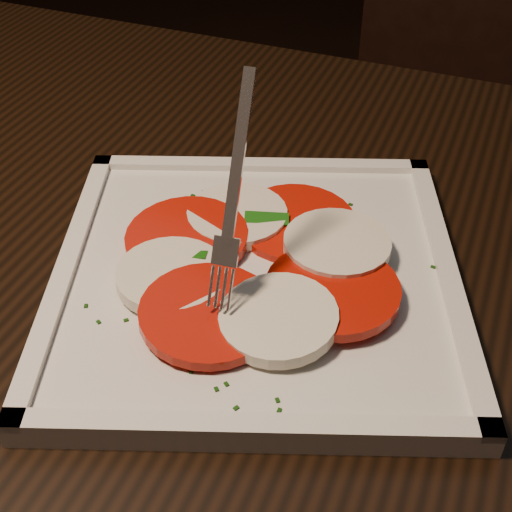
{
  "coord_description": "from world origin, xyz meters",
  "views": [
    {
      "loc": [
        0.46,
        -0.68,
        1.12
      ],
      "look_at": [
        0.28,
        -0.32,
        0.78
      ],
      "focal_mm": 50.0,
      "sensor_mm": 36.0,
      "label": 1
    }
  ],
  "objects_px": {
    "table": "(212,336)",
    "plate": "(256,278)",
    "fork": "(239,181)",
    "chair": "(461,113)"
  },
  "relations": [
    {
      "from": "table",
      "to": "chair",
      "type": "relative_size",
      "value": 1.35
    },
    {
      "from": "table",
      "to": "fork",
      "type": "distance_m",
      "value": 0.21
    },
    {
      "from": "plate",
      "to": "table",
      "type": "bearing_deg",
      "value": 160.73
    },
    {
      "from": "chair",
      "to": "fork",
      "type": "distance_m",
      "value": 0.83
    },
    {
      "from": "table",
      "to": "fork",
      "type": "height_order",
      "value": "fork"
    },
    {
      "from": "table",
      "to": "plate",
      "type": "relative_size",
      "value": 4.12
    },
    {
      "from": "table",
      "to": "chair",
      "type": "distance_m",
      "value": 0.75
    },
    {
      "from": "table",
      "to": "plate",
      "type": "height_order",
      "value": "plate"
    },
    {
      "from": "chair",
      "to": "plate",
      "type": "height_order",
      "value": "chair"
    },
    {
      "from": "plate",
      "to": "fork",
      "type": "bearing_deg",
      "value": -117.49
    }
  ]
}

